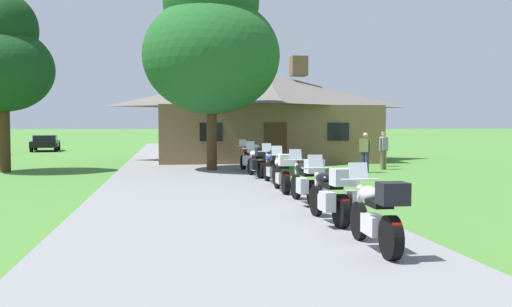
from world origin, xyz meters
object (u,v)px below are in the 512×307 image
motorcycle_black_third_in_row (307,182)px  bystander_white_shirt_near_lodge (383,147)px  motorcycle_red_farthest_in_row (249,158)px  bystander_gray_shirt_by_tree (384,148)px  motorcycle_black_second_in_row (332,196)px  motorcycle_silver_sixth_in_row (258,162)px  motorcycle_silver_nearest_to_camera (377,215)px  parked_black_sedan_far_left (45,143)px  bystander_olive_shirt_beside_signpost (365,150)px  motorcycle_blue_fifth_in_row (273,167)px  tree_by_lodge_front (211,39)px  tree_left_near (3,58)px  motorcycle_white_fourth_in_row (282,173)px

motorcycle_black_third_in_row → bystander_white_shirt_near_lodge: bystander_white_shirt_near_lodge is taller
motorcycle_red_farthest_in_row → bystander_gray_shirt_by_tree: (6.16, 0.81, 0.34)m
bystander_white_shirt_near_lodge → motorcycle_black_second_in_row: bearing=-151.5°
motorcycle_silver_sixth_in_row → bystander_white_shirt_near_lodge: bearing=30.1°
motorcycle_black_third_in_row → motorcycle_red_farthest_in_row: size_ratio=1.00×
motorcycle_black_third_in_row → motorcycle_red_farthest_in_row: bearing=86.4°
motorcycle_black_second_in_row → bystander_white_shirt_near_lodge: 16.62m
motorcycle_silver_sixth_in_row → motorcycle_black_second_in_row: bearing=-97.0°
motorcycle_silver_nearest_to_camera → parked_black_sedan_far_left: bearing=109.6°
motorcycle_black_second_in_row → parked_black_sedan_far_left: (-12.32, 34.17, 0.03)m
bystander_olive_shirt_beside_signpost → bystander_gray_shirt_by_tree: bystander_gray_shirt_by_tree is taller
motorcycle_black_third_in_row → motorcycle_blue_fifth_in_row: bearing=85.7°
motorcycle_red_farthest_in_row → parked_black_sedan_far_left: motorcycle_red_farthest_in_row is taller
motorcycle_black_second_in_row → tree_by_lodge_front: size_ratio=0.22×
motorcycle_black_third_in_row → bystander_olive_shirt_beside_signpost: (4.77, 9.13, 0.32)m
motorcycle_black_second_in_row → bystander_olive_shirt_beside_signpost: 12.86m
parked_black_sedan_far_left → motorcycle_blue_fifth_in_row: bearing=-70.7°
bystander_white_shirt_near_lodge → tree_left_near: (-16.95, -0.59, 3.85)m
motorcycle_blue_fifth_in_row → bystander_olive_shirt_beside_signpost: bystander_olive_shirt_beside_signpost is taller
motorcycle_silver_sixth_in_row → motorcycle_red_farthest_in_row: bearing=82.1°
motorcycle_black_second_in_row → motorcycle_blue_fifth_in_row: size_ratio=1.00×
tree_by_lodge_front → motorcycle_silver_sixth_in_row: bearing=-68.4°
bystander_olive_shirt_beside_signpost → parked_black_sedan_far_left: bystander_olive_shirt_beside_signpost is taller
motorcycle_silver_nearest_to_camera → tree_by_lodge_front: size_ratio=0.22×
motorcycle_blue_fifth_in_row → tree_left_near: bearing=143.6°
bystander_gray_shirt_by_tree → tree_by_lodge_front: bearing=-28.1°
motorcycle_black_third_in_row → parked_black_sedan_far_left: bearing=108.1°
bystander_olive_shirt_beside_signpost → bystander_white_shirt_near_lodge: bearing=-77.9°
tree_by_lodge_front → bystander_white_shirt_near_lodge: bearing=10.5°
tree_left_near → parked_black_sedan_far_left: 20.26m
motorcycle_blue_fifth_in_row → bystander_olive_shirt_beside_signpost: 6.35m
motorcycle_white_fourth_in_row → motorcycle_red_farthest_in_row: 7.25m
motorcycle_black_second_in_row → tree_left_near: tree_left_near is taller
bystander_white_shirt_near_lodge → bystander_olive_shirt_beside_signpost: same height
motorcycle_black_third_in_row → tree_left_near: 16.05m
tree_by_lodge_front → tree_left_near: bearing=173.7°
parked_black_sedan_far_left → bystander_olive_shirt_beside_signpost: bearing=-58.3°
motorcycle_white_fourth_in_row → parked_black_sedan_far_left: size_ratio=0.48×
bystander_olive_shirt_beside_signpost → parked_black_sedan_far_left: size_ratio=0.38×
motorcycle_black_third_in_row → bystander_gray_shirt_by_tree: bystander_gray_shirt_by_tree is taller
tree_by_lodge_front → motorcycle_white_fourth_in_row: bearing=-80.4°
motorcycle_silver_sixth_in_row → bystander_olive_shirt_beside_signpost: (4.84, 1.91, 0.32)m
motorcycle_black_third_in_row → bystander_gray_shirt_by_tree: (6.15, 10.61, 0.34)m
motorcycle_silver_sixth_in_row → bystander_gray_shirt_by_tree: bearing=22.2°
motorcycle_white_fourth_in_row → tree_by_lodge_front: size_ratio=0.22×
bystander_olive_shirt_beside_signpost → bystander_gray_shirt_by_tree: bearing=-88.3°
motorcycle_black_second_in_row → bystander_gray_shirt_by_tree: bearing=60.6°
motorcycle_red_farthest_in_row → motorcycle_white_fourth_in_row: bearing=-98.5°
motorcycle_silver_nearest_to_camera → motorcycle_red_farthest_in_row: 14.97m
tree_left_near → motorcycle_white_fourth_in_row: bearing=-42.5°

